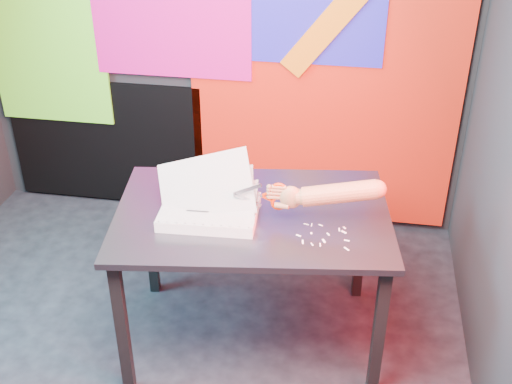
# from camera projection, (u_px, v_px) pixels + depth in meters

# --- Properties ---
(room) EXTENTS (3.01, 3.01, 2.71)m
(room) POSITION_uv_depth(u_px,v_px,m) (124.00, 112.00, 2.40)
(room) COLOR black
(room) RESTS_ON ground
(backdrop) EXTENTS (2.88, 0.05, 2.08)m
(backdrop) POSITION_uv_depth(u_px,v_px,m) (225.00, 78.00, 3.83)
(backdrop) COLOR red
(backdrop) RESTS_ON ground
(work_table) EXTENTS (1.35, 0.99, 0.75)m
(work_table) POSITION_uv_depth(u_px,v_px,m) (252.00, 228.00, 2.96)
(work_table) COLOR black
(work_table) RESTS_ON ground
(printout_stack) EXTENTS (0.49, 0.34, 0.32)m
(printout_stack) POSITION_uv_depth(u_px,v_px,m) (210.00, 210.00, 2.87)
(printout_stack) COLOR silver
(printout_stack) RESTS_ON work_table
(scissors) EXTENTS (0.24, 0.02, 0.14)m
(scissors) POSITION_uv_depth(u_px,v_px,m) (275.00, 196.00, 2.78)
(scissors) COLOR #A1A5AC
(scissors) RESTS_ON printout_stack
(hand_forearm) EXTENTS (0.50, 0.11, 0.16)m
(hand_forearm) POSITION_uv_depth(u_px,v_px,m) (331.00, 194.00, 2.74)
(hand_forearm) COLOR #AA6E4A
(hand_forearm) RESTS_ON work_table
(paper_clippings) EXTENTS (0.23, 0.18, 0.00)m
(paper_clippings) POSITION_uv_depth(u_px,v_px,m) (326.00, 236.00, 2.75)
(paper_clippings) COLOR white
(paper_clippings) RESTS_ON work_table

